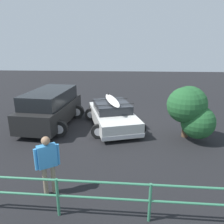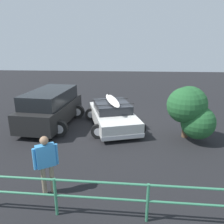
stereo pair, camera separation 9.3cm
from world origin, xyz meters
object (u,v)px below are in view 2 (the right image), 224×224
at_px(sedan_car, 113,115).
at_px(bush_near_left, 190,109).
at_px(suv_car, 51,107).
at_px(person_bystander, 46,160).

distance_m(sedan_car, bush_near_left, 3.62).
height_order(sedan_car, suv_car, suv_car).
distance_m(suv_car, person_bystander, 5.42).
bearing_deg(person_bystander, bush_near_left, -140.91).
distance_m(person_bystander, bush_near_left, 6.05).
bearing_deg(person_bystander, sedan_car, -105.40).
distance_m(sedan_car, suv_car, 3.08).
relative_size(sedan_car, suv_car, 0.96).
relative_size(suv_car, bush_near_left, 1.94).
bearing_deg(suv_car, bush_near_left, 167.96).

